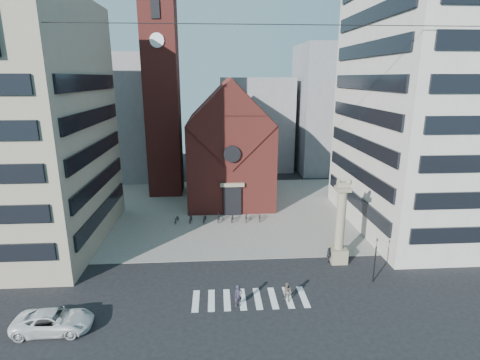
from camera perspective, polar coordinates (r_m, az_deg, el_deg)
name	(u,v)px	position (r m, az deg, el deg)	size (l,w,h in m)	color
ground	(241,280)	(35.56, 0.16, -15.06)	(120.00, 120.00, 0.00)	black
piazza	(232,210)	(52.79, -1.28, -4.55)	(46.00, 30.00, 0.05)	gray
zebra_crossing	(250,299)	(33.06, 1.54, -17.65)	(10.20, 3.20, 0.01)	white
church	(230,146)	(56.56, -1.61, 5.16)	(12.00, 16.65, 18.00)	maroon
campanile	(162,93)	(59.14, -11.77, 12.86)	(5.50, 5.50, 31.20)	maroon
building_left	(5,127)	(46.36, -32.19, 6.83)	(18.00, 20.00, 26.00)	gray
building_right	(441,95)	(50.01, 28.28, 11.29)	(18.00, 22.00, 32.00)	beige
bg_block_left	(117,117)	(73.14, -18.19, 9.13)	(16.00, 14.00, 22.00)	gray
bg_block_mid	(255,123)	(76.55, 2.32, 8.61)	(14.00, 12.00, 18.00)	gray
bg_block_right	(338,109)	(76.73, 14.76, 10.39)	(16.00, 14.00, 24.00)	gray
lion_column	(340,230)	(38.57, 14.97, -7.35)	(1.63, 1.60, 8.68)	gray
traffic_light	(375,259)	(36.37, 19.89, -11.23)	(0.13, 0.16, 4.30)	black
white_car	(53,321)	(32.30, -26.55, -18.70)	(2.57, 5.58, 1.55)	silver
pedestrian_0	(238,296)	(31.72, -0.26, -17.22)	(0.68, 0.44, 1.86)	#2C2837
pedestrian_1	(287,292)	(32.56, 7.21, -16.62)	(0.81, 0.63, 1.67)	#63584F
pedestrian_2	(329,255)	(39.19, 13.36, -11.08)	(0.97, 0.41, 1.66)	#24242B
scooter_0	(177,219)	(48.72, -9.62, -5.87)	(0.64, 1.84, 0.97)	black
scooter_1	(191,218)	(48.55, -7.52, -5.80)	(0.51, 1.79, 1.08)	black
scooter_2	(205,218)	(48.48, -5.40, -5.83)	(0.64, 1.84, 0.97)	black
scooter_3	(219,218)	(48.44, -3.29, -5.73)	(0.51, 1.79, 1.08)	black
scooter_4	(232,218)	(48.50, -1.17, -5.75)	(0.64, 1.84, 0.97)	black
scooter_5	(246,217)	(48.59, 0.94, -5.64)	(0.51, 1.79, 1.08)	black
scooter_6	(260,217)	(48.78, 3.04, -5.64)	(0.64, 1.84, 0.97)	black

